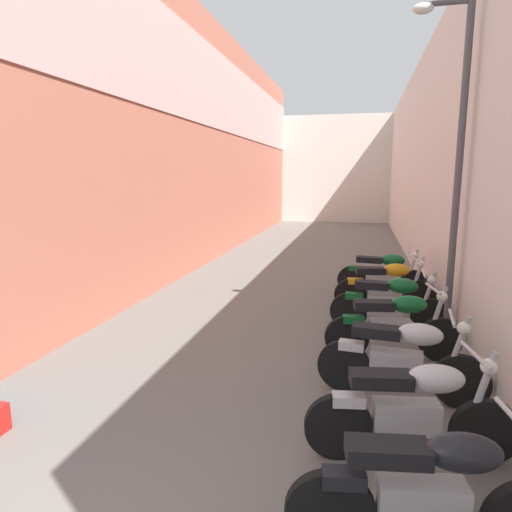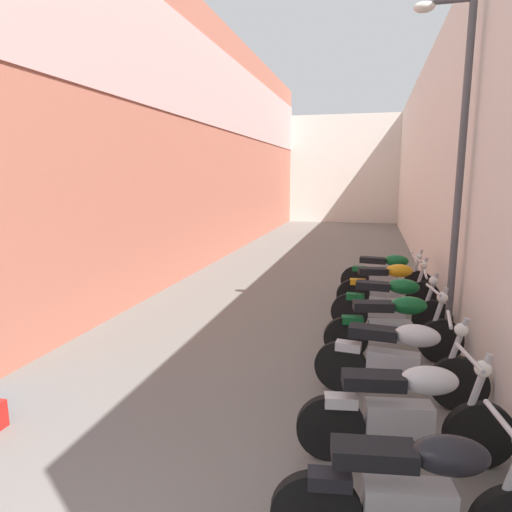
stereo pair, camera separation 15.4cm
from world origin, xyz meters
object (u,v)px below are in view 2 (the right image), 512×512
(motorcycle_third, at_px, (406,410))
(motorcycle_eighth, at_px, (387,274))
(street_lamp, at_px, (455,153))
(motorcycle_fourth, at_px, (399,358))
(motorcycle_second, at_px, (418,494))
(motorcycle_fifth, at_px, (394,325))
(motorcycle_seventh, at_px, (389,286))
(motorcycle_sixth, at_px, (391,303))

(motorcycle_third, xyz_separation_m, motorcycle_eighth, (0.00, 5.56, 0.00))
(motorcycle_eighth, bearing_deg, street_lamp, -74.66)
(motorcycle_fourth, bearing_deg, motorcycle_second, -90.00)
(motorcycle_fifth, xyz_separation_m, street_lamp, (0.70, 0.74, 2.28))
(motorcycle_fourth, height_order, motorcycle_fifth, same)
(motorcycle_fourth, relative_size, motorcycle_seventh, 1.00)
(motorcycle_third, distance_m, motorcycle_fourth, 1.14)
(motorcycle_eighth, bearing_deg, motorcycle_third, -90.00)
(motorcycle_fifth, xyz_separation_m, motorcycle_eighth, (0.00, 3.30, 0.00))
(motorcycle_seventh, xyz_separation_m, street_lamp, (0.70, -1.52, 2.28))
(motorcycle_fifth, distance_m, motorcycle_sixth, 1.09)
(street_lamp, bearing_deg, motorcycle_third, -103.15)
(motorcycle_second, relative_size, street_lamp, 0.39)
(motorcycle_eighth, bearing_deg, motorcycle_sixth, -90.00)
(motorcycle_second, relative_size, motorcycle_third, 1.00)
(motorcycle_second, bearing_deg, motorcycle_fourth, 90.00)
(motorcycle_third, height_order, street_lamp, street_lamp)
(motorcycle_second, distance_m, street_lamp, 4.70)
(motorcycle_second, bearing_deg, motorcycle_eighth, 90.00)
(motorcycle_second, bearing_deg, motorcycle_seventh, 90.00)
(motorcycle_second, xyz_separation_m, motorcycle_fifth, (-0.00, 3.31, 0.00))
(motorcycle_third, relative_size, motorcycle_eighth, 1.00)
(motorcycle_fifth, relative_size, street_lamp, 0.39)
(motorcycle_second, distance_m, motorcycle_fourth, 2.19)
(motorcycle_fifth, height_order, motorcycle_sixth, same)
(motorcycle_fifth, relative_size, motorcycle_eighth, 0.99)
(motorcycle_second, bearing_deg, street_lamp, 80.18)
(motorcycle_fifth, xyz_separation_m, motorcycle_seventh, (0.00, 2.26, 0.00))
(motorcycle_sixth, distance_m, motorcycle_eighth, 2.21)
(motorcycle_fifth, bearing_deg, motorcycle_eighth, 90.00)
(motorcycle_second, distance_m, motorcycle_fifth, 3.31)
(motorcycle_second, xyz_separation_m, motorcycle_sixth, (0.00, 4.40, 0.00))
(motorcycle_second, relative_size, motorcycle_fifth, 1.00)
(motorcycle_third, bearing_deg, motorcycle_fifth, 90.00)
(motorcycle_fifth, bearing_deg, motorcycle_fourth, -90.00)
(street_lamp, bearing_deg, motorcycle_eighth, 105.34)
(motorcycle_second, xyz_separation_m, motorcycle_seventh, (-0.00, 5.57, 0.00))
(motorcycle_second, xyz_separation_m, street_lamp, (0.70, 4.05, 2.28))
(motorcycle_fifth, bearing_deg, motorcycle_second, -90.00)
(motorcycle_sixth, height_order, motorcycle_eighth, same)
(motorcycle_sixth, bearing_deg, motorcycle_seventh, 90.00)
(motorcycle_fourth, xyz_separation_m, street_lamp, (0.70, 1.86, 2.28))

